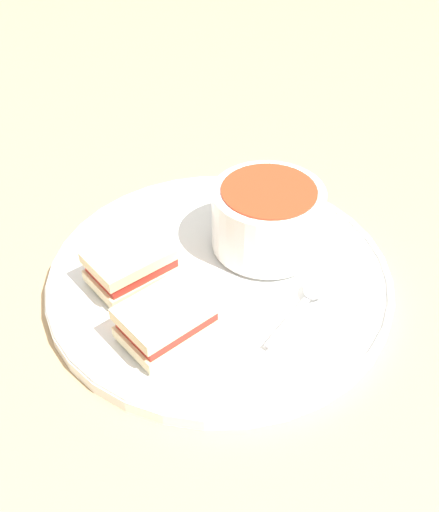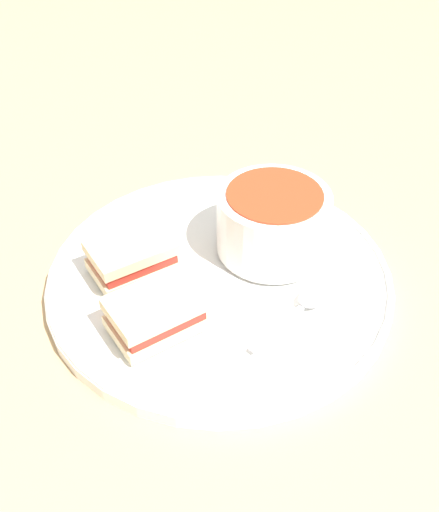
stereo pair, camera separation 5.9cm
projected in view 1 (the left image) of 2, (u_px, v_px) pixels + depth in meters
ground_plane at (220, 283)px, 0.61m from camera, size 2.40×2.40×0.00m
plate at (220, 276)px, 0.61m from camera, size 0.35×0.35×0.02m
soup_bowl at (267, 217)px, 0.61m from camera, size 0.11×0.11×0.07m
spoon at (313, 292)px, 0.57m from camera, size 0.04×0.10×0.01m
sandwich_half_near at (132, 264)px, 0.58m from camera, size 0.06×0.08×0.03m
sandwich_half_far at (167, 319)px, 0.53m from camera, size 0.06×0.08×0.03m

